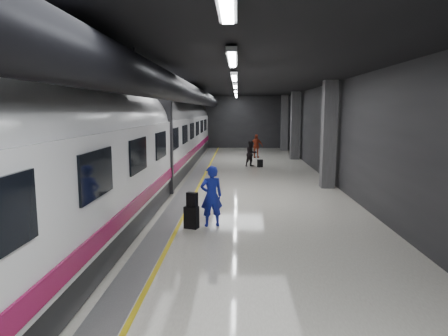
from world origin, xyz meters
TOP-DOWN VIEW (x-y plane):
  - ground at (0.00, 0.00)m, footprint 40.00×40.00m
  - platform_hall at (-0.29, 0.96)m, footprint 10.02×40.02m
  - train at (-3.25, -0.00)m, footprint 3.05×38.00m
  - traveler_main at (-0.01, -3.90)m, footprint 0.72×0.58m
  - suitcase_main at (-0.55, -4.15)m, footprint 0.44×0.35m
  - shoulder_bag at (-0.53, -4.14)m, footprint 0.34×0.27m
  - traveler_far_a at (1.53, 8.28)m, footprint 0.93×0.88m
  - traveler_far_b at (2.01, 12.74)m, footprint 1.00×0.54m
  - suitcase_far at (2.03, 8.08)m, footprint 0.34×0.27m

SIDE VIEW (x-z plane):
  - ground at x=0.00m, z-range 0.00..0.00m
  - suitcase_far at x=2.03m, z-range 0.00..0.44m
  - suitcase_main at x=-0.55m, z-range 0.00..0.62m
  - traveler_far_a at x=1.53m, z-range 0.00..1.52m
  - traveler_far_b at x=2.01m, z-range 0.00..1.62m
  - shoulder_bag at x=-0.53m, z-range 0.62..1.02m
  - traveler_main at x=-0.01m, z-range 0.00..1.74m
  - train at x=-3.25m, z-range 0.04..4.09m
  - platform_hall at x=-0.29m, z-range 1.28..5.79m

